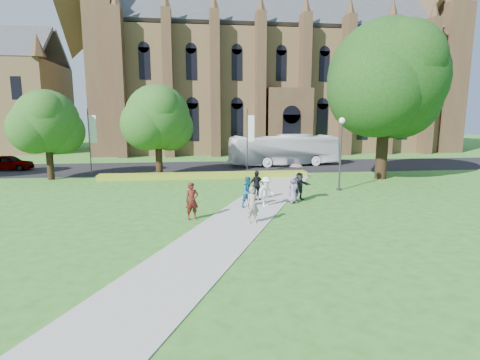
{
  "coord_description": "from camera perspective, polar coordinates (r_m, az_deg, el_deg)",
  "views": [
    {
      "loc": [
        -2.93,
        -19.09,
        5.34
      ],
      "look_at": [
        -0.25,
        2.53,
        1.6
      ],
      "focal_mm": 28.0,
      "sensor_mm": 36.0,
      "label": 1
    }
  ],
  "objects": [
    {
      "name": "ground",
      "position": [
        20.04,
        1.6,
        -5.72
      ],
      "size": [
        160.0,
        160.0,
        0.0
      ],
      "primitive_type": "plane",
      "color": "#2C671F",
      "rests_on": "ground"
    },
    {
      "name": "road",
      "position": [
        39.56,
        -2.77,
        1.99
      ],
      "size": [
        160.0,
        10.0,
        0.02
      ],
      "primitive_type": "cube",
      "color": "black",
      "rests_on": "ground"
    },
    {
      "name": "footpath",
      "position": [
        20.99,
        1.19,
        -4.94
      ],
      "size": [
        15.58,
        28.54,
        0.04
      ],
      "primitive_type": "cube",
      "rotation": [
        0.0,
        0.0,
        -0.44
      ],
      "color": "#B2B2A8",
      "rests_on": "ground"
    },
    {
      "name": "flower_hedge",
      "position": [
        32.71,
        -5.36,
        0.7
      ],
      "size": [
        18.0,
        1.4,
        0.45
      ],
      "primitive_type": "cube",
      "color": "gold",
      "rests_on": "ground"
    },
    {
      "name": "cathedral",
      "position": [
        60.71,
        5.52,
        16.93
      ],
      "size": [
        52.6,
        18.25,
        28.0
      ],
      "color": "brown",
      "rests_on": "ground"
    },
    {
      "name": "streetlamp",
      "position": [
        27.71,
        15.12,
        5.18
      ],
      "size": [
        0.44,
        0.44,
        5.24
      ],
      "color": "#38383D",
      "rests_on": "ground"
    },
    {
      "name": "large_tree",
      "position": [
        34.18,
        21.42,
        14.17
      ],
      "size": [
        9.6,
        9.6,
        13.2
      ],
      "color": "#332114",
      "rests_on": "ground"
    },
    {
      "name": "street_tree_0",
      "position": [
        35.22,
        -27.4,
        7.91
      ],
      "size": [
        5.2,
        5.2,
        7.5
      ],
      "color": "#332114",
      "rests_on": "ground"
    },
    {
      "name": "street_tree_1",
      "position": [
        33.73,
        -12.46,
        9.32
      ],
      "size": [
        5.6,
        5.6,
        8.05
      ],
      "color": "#332114",
      "rests_on": "ground"
    },
    {
      "name": "banner_pole_0",
      "position": [
        34.71,
        1.3,
        6.52
      ],
      "size": [
        0.7,
        0.1,
        6.0
      ],
      "color": "#38383D",
      "rests_on": "ground"
    },
    {
      "name": "banner_pole_1",
      "position": [
        35.49,
        -21.8,
        5.9
      ],
      "size": [
        0.7,
        0.1,
        6.0
      ],
      "color": "#38383D",
      "rests_on": "ground"
    },
    {
      "name": "tour_coach",
      "position": [
        40.97,
        6.75,
        4.58
      ],
      "size": [
        12.3,
        4.23,
        3.36
      ],
      "primitive_type": "imported",
      "rotation": [
        0.0,
        0.0,
        1.69
      ],
      "color": "white",
      "rests_on": "road"
    },
    {
      "name": "car_0",
      "position": [
        43.62,
        -31.77,
        2.28
      ],
      "size": [
        4.61,
        2.18,
        1.52
      ],
      "primitive_type": "imported",
      "rotation": [
        0.0,
        0.0,
        1.49
      ],
      "color": "gray",
      "rests_on": "road"
    },
    {
      "name": "pedestrian_0",
      "position": [
        19.55,
        -7.33,
        -3.16
      ],
      "size": [
        0.8,
        0.63,
        1.92
      ],
      "primitive_type": "imported",
      "rotation": [
        0.0,
        0.0,
        0.27
      ],
      "color": "#511812",
      "rests_on": "footpath"
    },
    {
      "name": "pedestrian_1",
      "position": [
        21.9,
        1.3,
        -1.83
      ],
      "size": [
        1.08,
        0.98,
        1.82
      ],
      "primitive_type": "imported",
      "rotation": [
        0.0,
        0.0,
        0.41
      ],
      "color": "#1A5A83",
      "rests_on": "footpath"
    },
    {
      "name": "pedestrian_2",
      "position": [
        22.16,
        3.99,
        -1.77
      ],
      "size": [
        1.32,
        1.14,
        1.77
      ],
      "primitive_type": "imported",
      "rotation": [
        0.0,
        0.0,
        0.52
      ],
      "color": "white",
      "rests_on": "footpath"
    },
    {
      "name": "pedestrian_3",
      "position": [
        23.79,
        2.51,
        -0.82
      ],
      "size": [
        1.2,
        0.86,
        1.88
      ],
      "primitive_type": "imported",
      "rotation": [
        0.0,
        0.0,
        0.4
      ],
      "color": "black",
      "rests_on": "footpath"
    },
    {
      "name": "pedestrian_4",
      "position": [
        23.33,
        8.11,
        -1.41
      ],
      "size": [
        0.91,
        0.71,
        1.65
      ],
      "primitive_type": "imported",
      "rotation": [
        0.0,
        0.0,
        0.26
      ],
      "color": "slate",
      "rests_on": "footpath"
    },
    {
      "name": "pedestrian_5",
      "position": [
        24.15,
        9.03,
        -0.93
      ],
      "size": [
        1.7,
        1.17,
        1.76
      ],
      "primitive_type": "imported",
      "rotation": [
        0.0,
        0.0,
        0.45
      ],
      "color": "#212328",
      "rests_on": "footpath"
    },
    {
      "name": "pedestrian_6",
      "position": [
        18.65,
        1.95,
        -3.83
      ],
      "size": [
        0.73,
        0.54,
        1.85
      ],
      "primitive_type": "imported",
      "rotation": [
        0.0,
        0.0,
        0.14
      ],
      "color": "gray",
      "rests_on": "footpath"
    },
    {
      "name": "parasol",
      "position": [
        23.28,
        8.54,
        1.46
      ],
      "size": [
        1.03,
        1.03,
        0.68
      ],
      "primitive_type": "imported",
      "rotation": [
        0.0,
        0.0,
        0.43
      ],
      "color": "#ECA7A6",
      "rests_on": "pedestrian_4"
    }
  ]
}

